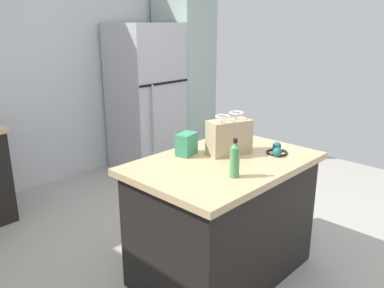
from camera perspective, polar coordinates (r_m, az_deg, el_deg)
ground at (r=3.22m, az=3.67°, el=-16.06°), size 5.81×5.81×0.00m
back_wall at (r=4.64m, az=-20.05°, el=10.24°), size 4.80×0.13×2.55m
kitchen_island at (r=2.85m, az=4.45°, el=-10.57°), size 1.27×0.86×0.87m
refrigerator at (r=4.89m, az=-6.68°, el=6.71°), size 0.75×0.72×1.75m
tall_cabinet at (r=5.31m, az=-1.11°, el=9.51°), size 0.55×0.64×2.09m
shopping_bag at (r=2.77m, az=5.38°, el=1.07°), size 0.33×0.24×0.29m
small_box at (r=2.75m, az=-0.80°, el=-0.01°), size 0.17×0.13×0.15m
bottle at (r=2.36m, az=6.19°, el=-2.29°), size 0.06×0.06×0.24m
ear_defenders at (r=2.85m, az=12.17°, el=-0.91°), size 0.21×0.21×0.06m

